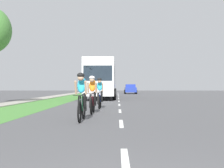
{
  "coord_description": "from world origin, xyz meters",
  "views": [
    {
      "loc": [
        -0.12,
        -1.59,
        1.13
      ],
      "look_at": [
        -0.49,
        16.96,
        1.32
      ],
      "focal_mm": 43.72,
      "sensor_mm": 36.0,
      "label": 1
    }
  ],
  "objects_px": {
    "cyclist_lead": "(82,96)",
    "cyclist_distant": "(100,93)",
    "cyclist_trailing": "(92,94)",
    "bus_white": "(102,78)",
    "sedan_blue": "(130,89)"
  },
  "relations": [
    {
      "from": "cyclist_lead",
      "to": "cyclist_distant",
      "type": "height_order",
      "value": "same"
    },
    {
      "from": "cyclist_trailing",
      "to": "cyclist_distant",
      "type": "height_order",
      "value": "same"
    },
    {
      "from": "cyclist_lead",
      "to": "bus_white",
      "type": "distance_m",
      "value": 17.92
    },
    {
      "from": "cyclist_trailing",
      "to": "bus_white",
      "type": "height_order",
      "value": "bus_white"
    },
    {
      "from": "cyclist_lead",
      "to": "cyclist_distant",
      "type": "relative_size",
      "value": 1.0
    },
    {
      "from": "cyclist_distant",
      "to": "sedan_blue",
      "type": "relative_size",
      "value": 0.4
    },
    {
      "from": "bus_white",
      "to": "sedan_blue",
      "type": "relative_size",
      "value": 2.7
    },
    {
      "from": "cyclist_lead",
      "to": "sedan_blue",
      "type": "bearing_deg",
      "value": 84.67
    },
    {
      "from": "cyclist_trailing",
      "to": "sedan_blue",
      "type": "distance_m",
      "value": 32.77
    },
    {
      "from": "cyclist_distant",
      "to": "bus_white",
      "type": "relative_size",
      "value": 0.15
    },
    {
      "from": "bus_white",
      "to": "cyclist_trailing",
      "type": "bearing_deg",
      "value": -88.24
    },
    {
      "from": "bus_white",
      "to": "cyclist_distant",
      "type": "bearing_deg",
      "value": -87.27
    },
    {
      "from": "cyclist_lead",
      "to": "cyclist_distant",
      "type": "bearing_deg",
      "value": 87.13
    },
    {
      "from": "cyclist_distant",
      "to": "sedan_blue",
      "type": "distance_m",
      "value": 30.04
    },
    {
      "from": "cyclist_lead",
      "to": "cyclist_trailing",
      "type": "relative_size",
      "value": 1.0
    }
  ]
}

